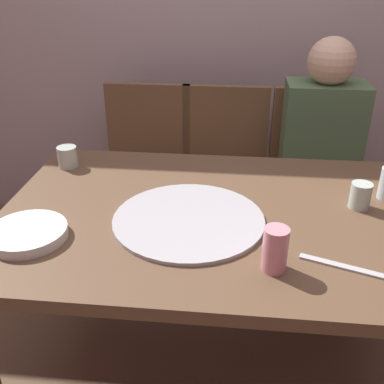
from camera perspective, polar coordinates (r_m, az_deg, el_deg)
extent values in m
plane|color=brown|center=(1.93, 3.37, -22.06)|extent=(8.00, 8.00, 0.00)
cube|color=brown|center=(1.46, 4.15, -3.24)|extent=(1.44, 0.93, 0.04)
cylinder|color=brown|center=(2.11, -14.00, -5.32)|extent=(0.06, 0.06, 0.70)
cylinder|color=brown|center=(2.10, 22.70, -7.08)|extent=(0.06, 0.06, 0.70)
cylinder|color=#ADADB2|center=(1.39, -0.43, -3.50)|extent=(0.47, 0.47, 0.01)
cylinder|color=#B7C6BC|center=(1.81, -15.42, 4.30)|extent=(0.07, 0.07, 0.08)
cylinder|color=#B7C6BC|center=(1.55, 20.45, -0.43)|extent=(0.07, 0.07, 0.09)
cylinder|color=pink|center=(1.18, 10.42, -7.11)|extent=(0.07, 0.07, 0.12)
cylinder|color=white|center=(1.39, -20.02, -4.92)|extent=(0.23, 0.23, 0.03)
cube|color=#B7B7BC|center=(1.26, 18.31, -8.86)|extent=(0.21, 0.09, 0.01)
cube|color=brown|center=(2.32, -6.17, 1.37)|extent=(0.44, 0.44, 0.05)
cube|color=brown|center=(2.42, -5.49, 8.25)|extent=(0.44, 0.04, 0.45)
cylinder|color=brown|center=(2.25, -2.06, -6.42)|extent=(0.04, 0.04, 0.42)
cylinder|color=brown|center=(2.33, -11.42, -5.76)|extent=(0.04, 0.04, 0.42)
cylinder|color=brown|center=(2.57, -0.91, -1.72)|extent=(0.04, 0.04, 0.42)
cylinder|color=brown|center=(2.64, -9.14, -1.29)|extent=(0.04, 0.04, 0.42)
cube|color=brown|center=(2.28, 3.80, 0.91)|extent=(0.44, 0.44, 0.05)
cube|color=brown|center=(2.37, 4.19, 7.93)|extent=(0.44, 0.04, 0.45)
cylinder|color=brown|center=(2.24, 8.30, -6.95)|extent=(0.04, 0.04, 0.42)
cylinder|color=brown|center=(2.25, -1.48, -6.46)|extent=(0.04, 0.04, 0.42)
cylinder|color=brown|center=(2.56, 8.09, -2.16)|extent=(0.04, 0.04, 0.42)
cylinder|color=brown|center=(2.57, -0.41, -1.75)|extent=(0.04, 0.04, 0.42)
cube|color=brown|center=(2.31, 15.19, 0.36)|extent=(0.44, 0.44, 0.05)
cube|color=brown|center=(2.41, 15.21, 7.30)|extent=(0.44, 0.04, 0.45)
cylinder|color=brown|center=(2.31, 19.78, -7.28)|extent=(0.04, 0.04, 0.42)
cylinder|color=brown|center=(2.24, 10.28, -7.03)|extent=(0.04, 0.04, 0.42)
cylinder|color=brown|center=(2.62, 18.11, -2.59)|extent=(0.04, 0.04, 0.42)
cylinder|color=brown|center=(2.56, 9.80, -2.24)|extent=(0.04, 0.04, 0.42)
cube|color=#4C6B47|center=(2.23, 15.94, 6.56)|extent=(0.36, 0.22, 0.52)
sphere|color=beige|center=(2.13, 17.19, 15.46)|extent=(0.21, 0.21, 0.21)
cylinder|color=black|center=(2.17, 17.90, -1.90)|extent=(0.12, 0.40, 0.12)
cylinder|color=black|center=(2.14, 13.72, -1.72)|extent=(0.12, 0.40, 0.12)
cylinder|color=black|center=(2.12, 17.97, -9.84)|extent=(0.11, 0.11, 0.45)
cylinder|color=black|center=(2.09, 13.64, -9.78)|extent=(0.11, 0.11, 0.45)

